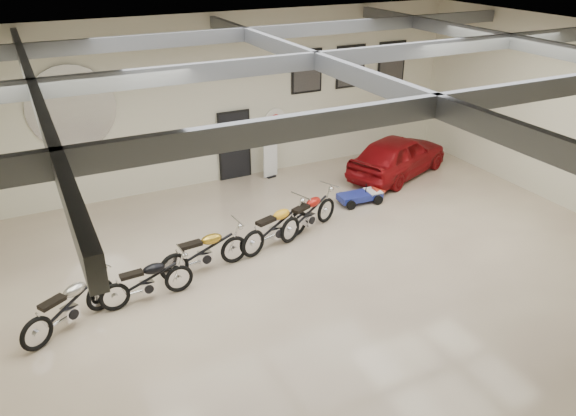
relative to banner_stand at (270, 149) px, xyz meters
name	(u,v)px	position (x,y,z in m)	size (l,w,h in m)	color
floor	(311,272)	(-1.51, -5.50, -0.93)	(16.00, 12.00, 0.01)	#C8B498
ceiling	(316,47)	(-1.51, -5.50, 4.07)	(16.00, 12.00, 0.01)	slate
back_wall	(216,101)	(-1.51, 0.50, 1.57)	(16.00, 0.02, 5.00)	beige
ceiling_beams	(316,60)	(-1.51, -5.50, 3.82)	(15.80, 11.80, 0.32)	#5C5F64
door	(234,146)	(-1.01, 0.45, 0.12)	(0.92, 0.08, 2.10)	black
logo_plaque	(72,108)	(-5.51, 0.45, 1.87)	(2.30, 0.06, 1.16)	silver
poster_left	(307,71)	(1.49, 0.46, 2.17)	(1.05, 0.08, 1.35)	black
poster_mid	(351,66)	(3.09, 0.46, 2.17)	(1.05, 0.08, 1.35)	black
poster_right	(391,62)	(4.69, 0.46, 2.17)	(1.05, 0.08, 1.35)	black
oil_sign	(275,120)	(0.39, 0.45, 0.77)	(0.72, 0.10, 0.72)	white
banner_stand	(270,149)	(0.00, 0.00, 0.00)	(0.51, 0.20, 1.86)	white
motorcycle_silver	(68,305)	(-6.64, -5.20, -0.39)	(2.09, 0.65, 1.08)	silver
motorcycle_black	(147,280)	(-5.08, -4.95, -0.43)	(1.94, 0.60, 1.01)	silver
motorcycle_gold	(204,250)	(-3.64, -4.39, -0.39)	(2.09, 0.65, 1.09)	silver
motorcycle_yellow	(276,226)	(-1.71, -4.03, -0.38)	(2.12, 0.66, 1.10)	silver
motorcycle_red	(309,213)	(-0.65, -3.74, -0.39)	(2.08, 0.64, 1.08)	silver
go_kart	(364,193)	(1.61, -2.88, -0.65)	(1.55, 0.70, 0.56)	navy
vintage_car	(398,155)	(3.67, -1.64, -0.27)	(3.90, 1.57, 1.33)	maroon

